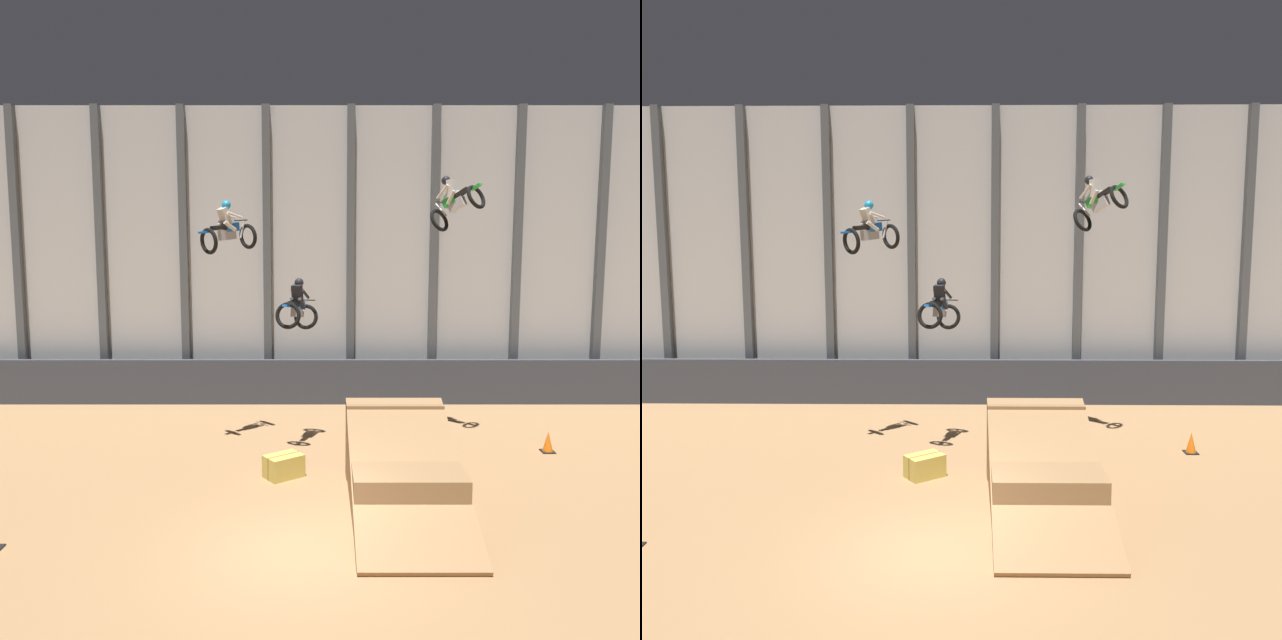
% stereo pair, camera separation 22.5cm
% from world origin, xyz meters
% --- Properties ---
extents(ground_plane, '(60.00, 60.00, 0.00)m').
position_xyz_m(ground_plane, '(0.00, 0.00, 0.00)').
color(ground_plane, '#9E754C').
extents(arena_back_wall, '(32.00, 0.40, 10.68)m').
position_xyz_m(arena_back_wall, '(-0.00, 11.99, 5.34)').
color(arena_back_wall, silver).
rests_on(arena_back_wall, ground_plane).
extents(lower_barrier, '(31.36, 0.20, 1.63)m').
position_xyz_m(lower_barrier, '(0.00, 11.00, 0.81)').
color(lower_barrier, '#383D47').
rests_on(lower_barrier, ground_plane).
extents(dirt_ramp, '(2.37, 5.01, 2.05)m').
position_xyz_m(dirt_ramp, '(2.23, 2.49, 0.69)').
color(dirt_ramp, '#966F48').
rests_on(dirt_ramp, ground_plane).
extents(rider_bike_left_air, '(1.62, 1.65, 1.52)m').
position_xyz_m(rider_bike_left_air, '(-2.19, 6.64, 6.12)').
color(rider_bike_left_air, black).
extents(rider_bike_center_air, '(1.21, 1.78, 1.54)m').
position_xyz_m(rider_bike_center_air, '(-0.22, 6.24, 3.98)').
color(rider_bike_center_air, black).
extents(rider_bike_right_air, '(1.66, 1.74, 1.67)m').
position_xyz_m(rider_bike_right_air, '(4.31, 7.22, 6.97)').
color(rider_bike_right_air, black).
extents(traffic_cone_near_ramp, '(0.36, 0.36, 0.58)m').
position_xyz_m(traffic_cone_near_ramp, '(6.75, 5.73, 0.28)').
color(traffic_cone_near_ramp, black).
rests_on(traffic_cone_near_ramp, ground_plane).
extents(hay_bale_trackside, '(1.08, 1.01, 0.57)m').
position_xyz_m(hay_bale_trackside, '(-0.49, 3.86, 0.28)').
color(hay_bale_trackside, '#CCB751').
rests_on(hay_bale_trackside, ground_plane).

